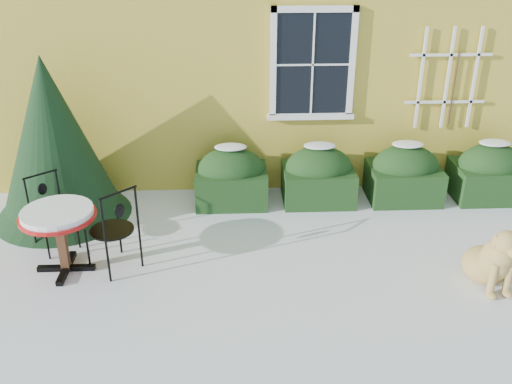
{
  "coord_description": "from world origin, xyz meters",
  "views": [
    {
      "loc": [
        -0.27,
        -5.17,
        3.88
      ],
      "look_at": [
        0.0,
        1.0,
        0.9
      ],
      "focal_mm": 40.0,
      "sensor_mm": 36.0,
      "label": 1
    }
  ],
  "objects_px": {
    "patio_chair_far": "(51,212)",
    "dog": "(493,260)",
    "evergreen_shrub": "(55,155)",
    "bistro_table": "(58,220)",
    "patio_chair_near": "(114,229)"
  },
  "relations": [
    {
      "from": "patio_chair_far",
      "to": "dog",
      "type": "bearing_deg",
      "value": -51.56
    },
    {
      "from": "evergreen_shrub",
      "to": "bistro_table",
      "type": "height_order",
      "value": "evergreen_shrub"
    },
    {
      "from": "dog",
      "to": "evergreen_shrub",
      "type": "bearing_deg",
      "value": 153.33
    },
    {
      "from": "patio_chair_near",
      "to": "dog",
      "type": "relative_size",
      "value": 1.17
    },
    {
      "from": "bistro_table",
      "to": "patio_chair_far",
      "type": "height_order",
      "value": "patio_chair_far"
    },
    {
      "from": "bistro_table",
      "to": "patio_chair_near",
      "type": "height_order",
      "value": "patio_chair_near"
    },
    {
      "from": "patio_chair_near",
      "to": "dog",
      "type": "bearing_deg",
      "value": 129.59
    },
    {
      "from": "evergreen_shrub",
      "to": "patio_chair_far",
      "type": "relative_size",
      "value": 2.35
    },
    {
      "from": "evergreen_shrub",
      "to": "patio_chair_far",
      "type": "height_order",
      "value": "evergreen_shrub"
    },
    {
      "from": "bistro_table",
      "to": "dog",
      "type": "xyz_separation_m",
      "value": [
        5.01,
        -0.53,
        -0.36
      ]
    },
    {
      "from": "dog",
      "to": "patio_chair_far",
      "type": "bearing_deg",
      "value": 161.63
    },
    {
      "from": "evergreen_shrub",
      "to": "patio_chair_far",
      "type": "bearing_deg",
      "value": -82.25
    },
    {
      "from": "patio_chair_near",
      "to": "patio_chair_far",
      "type": "distance_m",
      "value": 1.06
    },
    {
      "from": "evergreen_shrub",
      "to": "dog",
      "type": "distance_m",
      "value": 5.79
    },
    {
      "from": "evergreen_shrub",
      "to": "bistro_table",
      "type": "xyz_separation_m",
      "value": [
        0.39,
        -1.46,
        -0.24
      ]
    }
  ]
}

